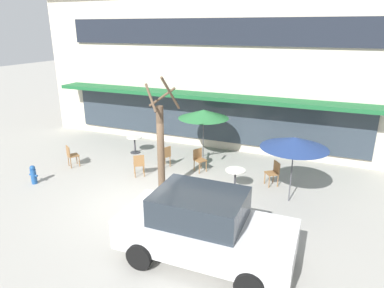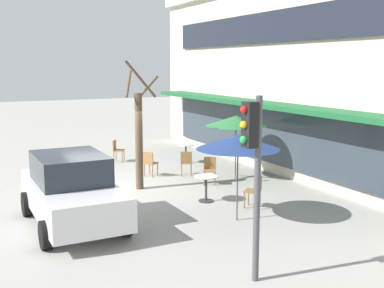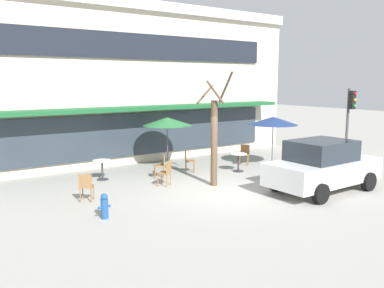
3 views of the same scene
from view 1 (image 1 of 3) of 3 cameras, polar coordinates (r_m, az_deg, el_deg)
ground_plane at (r=11.37m, az=-8.44°, el=-9.73°), size 80.00×80.00×0.00m
building_facade at (r=19.25m, az=6.86°, el=13.47°), size 17.55×9.10×7.26m
cafe_table_near_wall at (r=11.98m, az=7.20°, el=-5.36°), size 0.70×0.70×0.76m
cafe_table_streetside at (r=15.58m, az=-9.53°, el=0.33°), size 0.70×0.70×0.76m
patio_umbrella_green_folded at (r=14.13m, az=1.93°, el=5.03°), size 2.10×2.10×2.20m
patio_umbrella_cream_folded at (r=11.03m, az=16.71°, el=0.22°), size 2.10×2.10×2.20m
cafe_chair_0 at (r=13.45m, az=1.19°, el=-2.39°), size 0.55×0.55×0.89m
cafe_chair_1 at (r=13.83m, az=-4.50°, el=-1.83°), size 0.53×0.53×0.89m
cafe_chair_2 at (r=12.58m, az=13.47°, el=-4.49°), size 0.56×0.56×0.89m
cafe_chair_3 at (r=13.10m, az=-8.83°, el=-3.22°), size 0.56×0.56×0.89m
cafe_chair_4 at (r=14.68m, az=-19.50°, el=-1.65°), size 0.55×0.55×0.89m
parked_sedan at (r=8.41m, az=1.98°, el=-13.67°), size 4.22×2.06×1.76m
street_tree at (r=11.24m, az=-5.19°, el=-0.27°), size 1.11×1.11×4.06m
fire_hydrant at (r=13.69m, az=-24.92°, el=-4.63°), size 0.36×0.20×0.71m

